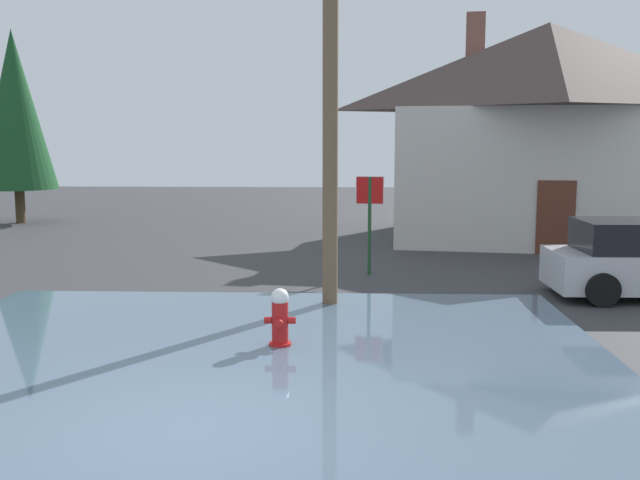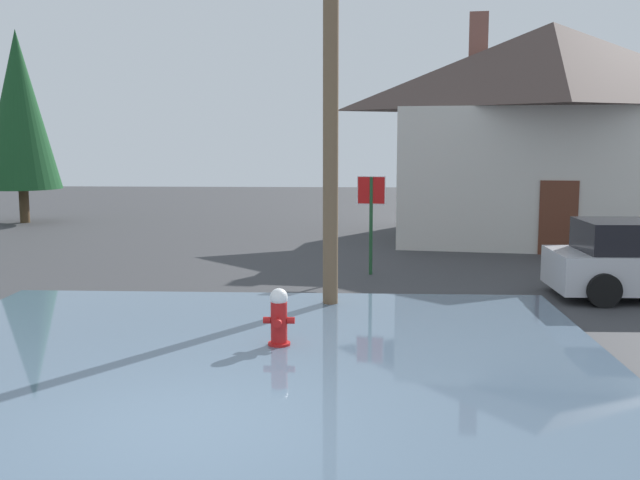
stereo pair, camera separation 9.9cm
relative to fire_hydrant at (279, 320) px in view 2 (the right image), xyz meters
name	(u,v)px [view 2 (the right image)]	position (x,y,z in m)	size (l,w,h in m)	color
ground_plane	(188,438)	(-0.65, -3.20, -0.51)	(80.00, 80.00, 0.10)	#38383A
flood_puddle	(246,358)	(-0.42, -0.55, -0.42)	(10.37, 8.60, 0.07)	#4C6075
fire_hydrant	(279,320)	(0.00, 0.00, 0.00)	(0.47, 0.40, 0.93)	red
utility_pole	(331,73)	(0.67, 2.86, 3.82)	(1.60, 0.28, 8.21)	brown
stop_sign_far	(371,206)	(1.49, 6.24, 1.14)	(0.64, 0.09, 2.26)	#1E4C28
house	(549,128)	(7.03, 12.55, 2.96)	(10.29, 8.22, 7.09)	beige
pine_tree_mid_left	(19,110)	(-11.14, 16.25, 3.67)	(2.81, 2.81, 7.02)	#4C3823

